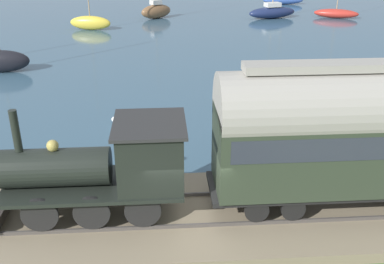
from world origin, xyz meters
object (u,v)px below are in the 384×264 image
Objects in this scene: steam_locomotive at (110,163)px; sailboat_navy at (272,12)px; sailboat_black at (1,61)px; rowboat_far_out at (316,108)px; rowboat_off_pier at (378,91)px; sailboat_brown at (156,11)px; sailboat_blue at (283,0)px; rowboat_mid_harbor at (130,121)px; sailboat_red at (336,13)px; sailboat_yellow at (90,22)px; passenger_coach at (357,129)px.

steam_locomotive is 0.74× the size of sailboat_navy.
sailboat_black is 3.12× the size of rowboat_far_out.
rowboat_off_pier is (-25.64, -0.13, -0.41)m from sailboat_navy.
sailboat_brown is 29.82m from rowboat_far_out.
sailboat_navy is at bearing 163.47° from sailboat_blue.
rowboat_mid_harbor is at bearing 160.00° from sailboat_blue.
sailboat_brown is (37.94, -1.33, -1.36)m from steam_locomotive.
sailboat_brown is at bearing 70.85° from sailboat_navy.
steam_locomotive reaches higher than rowboat_mid_harbor.
sailboat_brown reaches higher than sailboat_red.
sailboat_yellow is 24.63m from rowboat_mid_harbor.
rowboat_mid_harbor is at bearing 139.01° from sailboat_navy.
rowboat_far_out is at bearing -133.96° from sailboat_yellow.
passenger_coach is at bearing -178.19° from sailboat_red.
sailboat_brown is 19.77m from sailboat_red.
sailboat_yellow is at bearing -16.53° from sailboat_black.
steam_locomotive is at bearing 151.47° from rowboat_far_out.
sailboat_navy is 28.09m from rowboat_far_out.
steam_locomotive is 32.50m from sailboat_yellow.
steam_locomotive is 13.68m from rowboat_far_out.
sailboat_brown reaches higher than steam_locomotive.
rowboat_mid_harbor reaches higher than rowboat_far_out.
sailboat_red is 2.75× the size of rowboat_far_out.
passenger_coach is 1.15× the size of sailboat_brown.
sailboat_blue is (10.19, -3.89, -0.09)m from sailboat_navy.
sailboat_black is 1.13× the size of sailboat_red.
sailboat_black is at bearing 59.77° from rowboat_off_pier.
sailboat_brown is (19.95, -10.34, 0.05)m from sailboat_black.
steam_locomotive is 18.30m from rowboat_off_pier.
rowboat_off_pier is at bearing -124.13° from sailboat_yellow.
sailboat_black is (17.99, 16.64, -2.31)m from passenger_coach.
passenger_coach is at bearing 155.42° from sailboat_brown.
rowboat_far_out is at bearing 179.53° from sailboat_red.
sailboat_blue is 0.97× the size of sailboat_red.
sailboat_navy is (19.13, -23.00, -0.09)m from sailboat_black.
sailboat_blue is 38.82m from rowboat_far_out.
sailboat_blue is (15.23, -22.88, -0.13)m from sailboat_yellow.
sailboat_navy is 10.91m from sailboat_blue.
sailboat_black is at bearing 114.29° from sailboat_navy.
sailboat_yellow is 19.65m from sailboat_navy.
sailboat_brown is at bearing 11.29° from rowboat_off_pier.
steam_locomotive is 0.77× the size of sailboat_black.
sailboat_blue is at bearing -20.70° from steam_locomotive.
passenger_coach is at bearing 135.99° from rowboat_off_pier.
rowboat_far_out is at bearing 172.33° from sailboat_blue.
sailboat_black reaches higher than steam_locomotive.
rowboat_mid_harbor is (7.99, 7.56, -2.83)m from passenger_coach.
sailboat_blue reaches higher than rowboat_off_pier.
passenger_coach is 34.56m from sailboat_yellow.
sailboat_yellow is 1.12× the size of sailboat_black.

